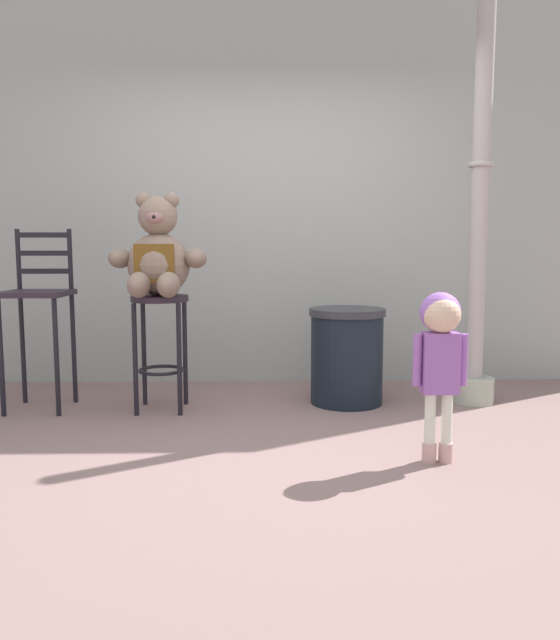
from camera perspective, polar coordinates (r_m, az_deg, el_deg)
The scene contains 8 objects.
ground_plane at distance 3.29m, azimuth -2.17°, elevation -12.58°, with size 24.00×24.00×0.00m, color #816661.
building_wall at distance 5.15m, azimuth -1.92°, elevation 14.69°, with size 6.22×0.30×3.61m, color #9A9F98.
bar_stool_with_teddy at distance 4.16m, azimuth -11.12°, elevation -0.84°, with size 0.38×0.38×0.78m.
teddy_bear at distance 4.09m, azimuth -11.34°, elevation 5.70°, with size 0.64×0.58×0.68m.
child_walking at distance 3.17m, azimuth 14.76°, elevation -1.79°, with size 0.28×0.22×0.87m.
trash_bin at distance 4.32m, azimuth 6.25°, elevation -3.32°, with size 0.53×0.53×0.67m.
lamppost at distance 4.46m, azimuth 18.03°, elevation 7.00°, with size 0.29×0.29×2.86m.
bar_chair_empty at distance 4.42m, azimuth -21.66°, elevation 1.37°, with size 0.42×0.42×1.22m.
Camera 1 is at (0.05, -3.11, 1.08)m, focal length 34.24 mm.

